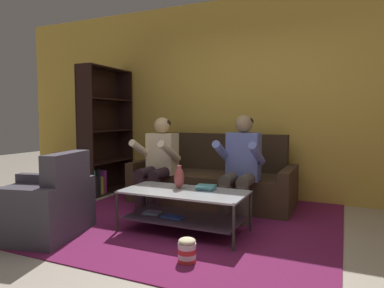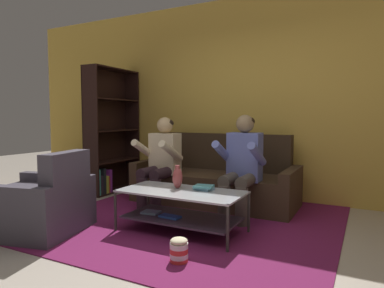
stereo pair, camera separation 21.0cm
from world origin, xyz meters
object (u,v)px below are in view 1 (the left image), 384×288
person_seated_left (158,159)px  person_seated_right (241,162)px  bookshelf (102,140)px  armchair (37,208)px  couch (212,181)px  popcorn_tub (187,250)px  coffee_table (183,204)px  vase (179,178)px  book_stack (206,187)px

person_seated_left → person_seated_right: size_ratio=0.98×
bookshelf → armchair: (0.70, -1.86, -0.55)m
couch → person_seated_left: size_ratio=1.86×
popcorn_tub → coffee_table: bearing=118.1°
vase → bookshelf: size_ratio=0.13×
person_seated_left → bookshelf: 1.35m
book_stack → popcorn_tub: size_ratio=1.03×
coffee_table → armchair: 1.45m
person_seated_right → book_stack: (-0.19, -0.61, -0.20)m
person_seated_right → book_stack: person_seated_right is taller
couch → popcorn_tub: 2.00m
person_seated_left → armchair: (-0.57, -1.42, -0.36)m
person_seated_right → bookshelf: 2.41m
coffee_table → person_seated_left: bearing=133.9°
book_stack → popcorn_tub: 0.88m
bookshelf → person_seated_right: bearing=-10.6°
book_stack → armchair: size_ratio=0.20×
bookshelf → armchair: 2.06m
person_seated_left → coffee_table: size_ratio=0.93×
book_stack → person_seated_left: bearing=146.2°
couch → armchair: couch is taller
coffee_table → vase: (-0.09, 0.09, 0.25)m
coffee_table → armchair: (-1.28, -0.67, -0.01)m
couch → armchair: bearing=-119.9°
couch → person_seated_left: 0.83m
couch → person_seated_right: (0.55, -0.52, 0.35)m
armchair → vase: bearing=32.5°
person_seated_left → vase: 0.91m
vase → armchair: (-1.19, -0.76, -0.26)m
coffee_table → vase: bearing=134.9°
person_seated_left → coffee_table: 1.09m
couch → popcorn_tub: couch is taller
person_seated_right → coffee_table: 0.92m
armchair → popcorn_tub: size_ratio=5.15×
person_seated_left → book_stack: size_ratio=5.53×
book_stack → coffee_table: bearing=-145.4°
bookshelf → popcorn_tub: bookshelf is taller
book_stack → armchair: bearing=-151.3°
person_seated_left → popcorn_tub: size_ratio=5.68×
coffee_table → book_stack: size_ratio=5.95×
person_seated_left → book_stack: (0.91, -0.61, -0.18)m
coffee_table → popcorn_tub: coffee_table is taller
coffee_table → book_stack: (0.19, 0.13, 0.17)m
couch → book_stack: size_ratio=10.31×
bookshelf → popcorn_tub: size_ratio=9.35×
person_seated_right → vase: 0.82m
person_seated_left → bookshelf: bookshelf is taller
vase → popcorn_tub: 0.97m
couch → person_seated_left: person_seated_left is taller
vase → book_stack: 0.30m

